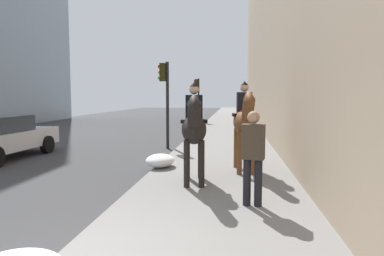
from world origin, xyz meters
TOP-DOWN VIEW (x-y plane):
  - mounted_horse_near at (4.31, -1.29)m, footprint 2.15×0.73m
  - mounted_horse_far at (5.73, -2.45)m, footprint 2.15×0.69m
  - pedestrian_greeting at (2.76, -2.52)m, footprint 0.33×0.44m
  - traffic_light_near_curb at (10.26, 0.51)m, footprint 0.20×0.44m
  - traffic_light_far_curb at (23.60, 0.61)m, footprint 0.20×0.44m
  - snow_pile_far at (6.05, -0.15)m, footprint 1.03×0.79m

SIDE VIEW (x-z plane):
  - snow_pile_far at x=6.05m, z-range 0.12..0.48m
  - pedestrian_greeting at x=2.76m, z-range 0.25..1.95m
  - mounted_horse_near at x=4.31m, z-range 0.24..2.52m
  - mounted_horse_far at x=5.73m, z-range 0.27..2.63m
  - traffic_light_near_curb at x=10.26m, z-range 0.60..4.02m
  - traffic_light_far_curb at x=23.60m, z-range 0.60..4.02m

